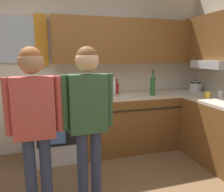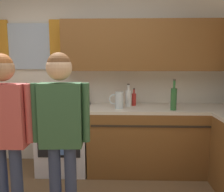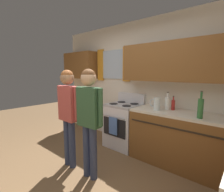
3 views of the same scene
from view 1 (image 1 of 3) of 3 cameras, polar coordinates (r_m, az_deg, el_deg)
The scene contains 12 objects.
back_wall_unit at distance 3.48m, azimuth -10.36°, elevation 9.74°, with size 4.60×0.42×2.60m.
kitchen_counter_run at distance 3.51m, azimuth 15.86°, elevation -7.44°, with size 2.17×1.98×0.90m.
stove_oven at distance 3.35m, azimuth -14.31°, elevation -7.89°, with size 0.66×0.67×1.10m.
bottle_milk_white at distance 3.42m, azimuth 0.33°, elevation 2.32°, with size 0.08×0.08×0.31m.
bottle_sauce_red at distance 3.50m, azimuth 1.31°, elevation 2.07°, with size 0.06×0.06×0.25m.
bottle_wine_green at distance 3.42m, azimuth 10.61°, elevation 2.68°, with size 0.08×0.08×0.39m.
mug_mustard_yellow at distance 3.45m, azimuth 23.67°, elevation 0.26°, with size 0.12×0.08×0.09m.
mug_ceramic_white at distance 3.62m, azimuth 26.56°, elevation 0.50°, with size 0.13×0.08×0.09m.
stovetop_kettle at distance 3.99m, azimuth 20.99°, elevation 2.45°, with size 0.27×0.20×0.21m.
water_pitcher at distance 3.24m, azimuth -1.14°, elevation 1.72°, with size 0.19×0.11×0.22m.
adult_left at distance 2.05m, azimuth -19.62°, elevation -4.54°, with size 0.49×0.21×1.59m.
adult_in_plaid at distance 2.09m, azimuth -6.27°, elevation -3.56°, with size 0.50×0.22×1.60m.
Camera 1 is at (-0.31, -1.64, 1.51)m, focal length 34.96 mm.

